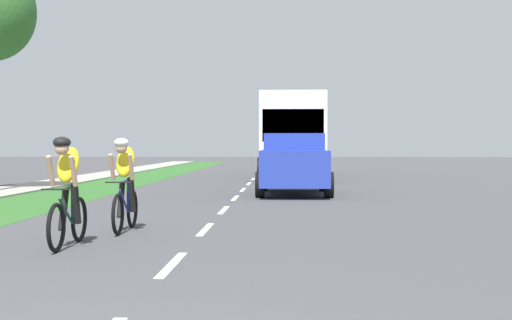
% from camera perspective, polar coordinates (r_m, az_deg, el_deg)
% --- Properties ---
extents(ground_plane, '(120.00, 120.00, 0.00)m').
position_cam_1_polar(ground_plane, '(23.65, -0.89, -2.29)').
color(ground_plane, '#424244').
extents(grass_verge, '(2.69, 70.00, 0.01)m').
position_cam_1_polar(grass_verge, '(24.47, -12.75, -2.19)').
color(grass_verge, '#2D6026').
rests_on(grass_verge, ground_plane).
extents(sidewalk_concrete, '(1.90, 70.00, 0.10)m').
position_cam_1_polar(sidewalk_concrete, '(25.17, -17.81, -2.12)').
color(sidewalk_concrete, '#9E998E').
rests_on(sidewalk_concrete, ground_plane).
extents(lane_markings_center, '(0.12, 54.30, 0.01)m').
position_cam_1_polar(lane_markings_center, '(27.64, -0.40, -1.77)').
color(lane_markings_center, white).
rests_on(lane_markings_center, ground_plane).
extents(cyclist_lead, '(0.42, 1.72, 1.58)m').
position_cam_1_polar(cyclist_lead, '(10.18, -15.38, -2.46)').
color(cyclist_lead, black).
rests_on(cyclist_lead, ground_plane).
extents(cyclist_trailing, '(0.42, 1.72, 1.58)m').
position_cam_1_polar(cyclist_trailing, '(11.80, -10.83, -1.93)').
color(cyclist_trailing, black).
rests_on(cyclist_trailing, ground_plane).
extents(suv_blue, '(2.15, 4.70, 1.79)m').
position_cam_1_polar(suv_blue, '(20.46, 3.15, -0.19)').
color(suv_blue, '#23389E').
rests_on(suv_blue, ground_plane).
extents(bus_white, '(2.78, 11.60, 3.48)m').
position_cam_1_polar(bus_white, '(30.94, 2.98, 2.22)').
color(bus_white, silver).
rests_on(bus_white, ground_plane).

